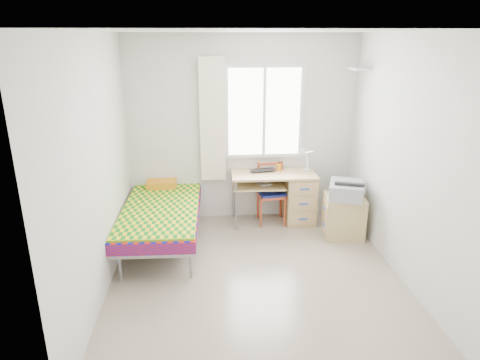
# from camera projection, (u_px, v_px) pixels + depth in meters

# --- Properties ---
(floor) EXTENTS (3.50, 3.50, 0.00)m
(floor) POSITION_uv_depth(u_px,v_px,m) (256.00, 277.00, 4.77)
(floor) COLOR #BCAD93
(floor) RESTS_ON ground
(ceiling) EXTENTS (3.50, 3.50, 0.00)m
(ceiling) POSITION_uv_depth(u_px,v_px,m) (260.00, 31.00, 3.93)
(ceiling) COLOR white
(ceiling) RESTS_ON wall_back
(wall_back) EXTENTS (3.20, 0.00, 3.20)m
(wall_back) POSITION_uv_depth(u_px,v_px,m) (242.00, 130.00, 6.00)
(wall_back) COLOR silver
(wall_back) RESTS_ON ground
(wall_left) EXTENTS (0.00, 3.50, 3.50)m
(wall_left) POSITION_uv_depth(u_px,v_px,m) (97.00, 170.00, 4.23)
(wall_left) COLOR silver
(wall_left) RESTS_ON ground
(wall_right) EXTENTS (0.00, 3.50, 3.50)m
(wall_right) POSITION_uv_depth(u_px,v_px,m) (409.00, 162.00, 4.48)
(wall_right) COLOR silver
(wall_right) RESTS_ON ground
(window) EXTENTS (1.10, 0.04, 1.30)m
(window) POSITION_uv_depth(u_px,v_px,m) (264.00, 112.00, 5.93)
(window) COLOR white
(window) RESTS_ON wall_back
(curtain) EXTENTS (0.35, 0.05, 1.70)m
(curtain) POSITION_uv_depth(u_px,v_px,m) (212.00, 121.00, 5.86)
(curtain) COLOR white
(curtain) RESTS_ON wall_back
(floating_shelf) EXTENTS (0.20, 0.32, 0.03)m
(floating_shelf) POSITION_uv_depth(u_px,v_px,m) (360.00, 69.00, 5.52)
(floating_shelf) COLOR white
(floating_shelf) RESTS_ON wall_right
(bed) EXTENTS (1.00, 2.07, 0.88)m
(bed) POSITION_uv_depth(u_px,v_px,m) (162.00, 209.00, 5.53)
(bed) COLOR gray
(bed) RESTS_ON floor
(desk) EXTENTS (1.19, 0.56, 0.74)m
(desk) POSITION_uv_depth(u_px,v_px,m) (295.00, 195.00, 6.09)
(desk) COLOR tan
(desk) RESTS_ON floor
(chair) EXTENTS (0.43, 0.43, 0.87)m
(chair) POSITION_uv_depth(u_px,v_px,m) (271.00, 189.00, 6.08)
(chair) COLOR #A63C20
(chair) RESTS_ON floor
(cabinet) EXTENTS (0.57, 0.52, 0.56)m
(cabinet) POSITION_uv_depth(u_px,v_px,m) (343.00, 216.00, 5.69)
(cabinet) COLOR tan
(cabinet) RESTS_ON floor
(printer) EXTENTS (0.55, 0.59, 0.21)m
(printer) POSITION_uv_depth(u_px,v_px,m) (346.00, 190.00, 5.54)
(printer) COLOR #A4A6AC
(printer) RESTS_ON cabinet
(laptop) EXTENTS (0.38, 0.27, 0.03)m
(laptop) POSITION_uv_depth(u_px,v_px,m) (263.00, 172.00, 5.99)
(laptop) COLOR black
(laptop) RESTS_ON desk
(pen_cup) EXTENTS (0.09, 0.09, 0.09)m
(pen_cup) POSITION_uv_depth(u_px,v_px,m) (279.00, 167.00, 6.07)
(pen_cup) COLOR orange
(pen_cup) RESTS_ON desk
(task_lamp) EXTENTS (0.22, 0.31, 0.38)m
(task_lamp) POSITION_uv_depth(u_px,v_px,m) (305.00, 157.00, 5.88)
(task_lamp) COLOR white
(task_lamp) RESTS_ON desk
(book) EXTENTS (0.24, 0.28, 0.02)m
(book) POSITION_uv_depth(u_px,v_px,m) (257.00, 184.00, 5.99)
(book) COLOR gray
(book) RESTS_ON desk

